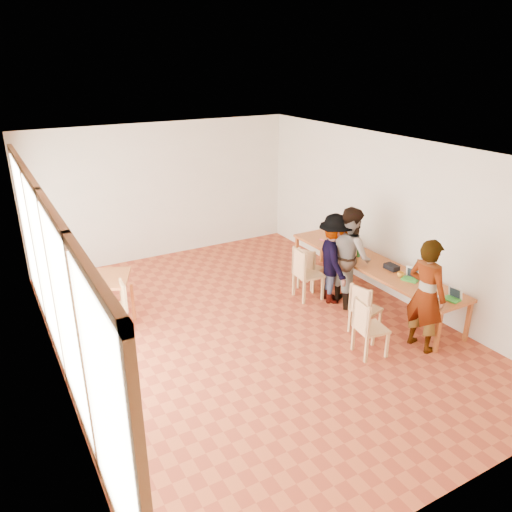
{
  "coord_description": "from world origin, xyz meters",
  "views": [
    {
      "loc": [
        -3.55,
        -6.44,
        4.28
      ],
      "look_at": [
        0.36,
        0.47,
        1.1
      ],
      "focal_mm": 35.0,
      "sensor_mm": 36.0,
      "label": 1
    }
  ],
  "objects": [
    {
      "name": "laptop_mid",
      "position": [
        2.57,
        -1.01,
        0.81
      ],
      "size": [
        0.3,
        0.31,
        0.22
      ],
      "rotation": [
        0.0,
        0.0,
        0.36
      ],
      "color": "green",
      "rests_on": "communal_table"
    },
    {
      "name": "laptop_far",
      "position": [
        2.66,
        0.81,
        0.8
      ],
      "size": [
        0.26,
        0.27,
        0.19
      ],
      "rotation": [
        0.0,
        0.0,
        -0.37
      ],
      "color": "green",
      "rests_on": "communal_table"
    },
    {
      "name": "person_far",
      "position": [
        1.85,
        0.19,
        0.85
      ],
      "size": [
        0.99,
        1.25,
        1.69
      ],
      "primitive_type": "imported",
      "rotation": [
        0.0,
        0.0,
        1.19
      ],
      "color": "gray",
      "rests_on": "ground"
    },
    {
      "name": "chair_spare",
      "position": [
        -1.9,
        1.09,
        0.52
      ],
      "size": [
        0.42,
        0.42,
        0.45
      ],
      "rotation": [
        0.0,
        0.0,
        3.07
      ],
      "color": "tan",
      "rests_on": "ground"
    },
    {
      "name": "chair_empty",
      "position": [
        1.74,
        0.82,
        0.53
      ],
      "size": [
        0.52,
        0.52,
        0.46
      ],
      "rotation": [
        0.0,
        0.0,
        0.39
      ],
      "color": "tan",
      "rests_on": "ground"
    },
    {
      "name": "wall_right",
      "position": [
        3.0,
        0.0,
        1.5
      ],
      "size": [
        0.1,
        8.0,
        3.0
      ],
      "primitive_type": "cube",
      "color": "beige",
      "rests_on": "ground"
    },
    {
      "name": "communal_table",
      "position": [
        2.5,
        -0.08,
        0.7
      ],
      "size": [
        0.8,
        4.0,
        0.75
      ],
      "color": "#AF5A26",
      "rests_on": "ground"
    },
    {
      "name": "side_table",
      "position": [
        -2.01,
        1.67,
        0.67
      ],
      "size": [
        0.9,
        0.9,
        0.75
      ],
      "rotation": [
        0.0,
        0.0,
        -0.39
      ],
      "color": "#AF5A26",
      "rests_on": "ground"
    },
    {
      "name": "person_near",
      "position": [
        2.06,
        -1.78,
        0.91
      ],
      "size": [
        0.5,
        0.7,
        1.81
      ],
      "primitive_type": "imported",
      "rotation": [
        0.0,
        0.0,
        1.67
      ],
      "color": "gray",
      "rests_on": "ground"
    },
    {
      "name": "yellow_mug",
      "position": [
        2.48,
        -0.85,
        0.8
      ],
      "size": [
        0.13,
        0.13,
        0.09
      ],
      "primitive_type": "imported",
      "rotation": [
        0.0,
        0.0,
        0.14
      ],
      "color": "orange",
      "rests_on": "communal_table"
    },
    {
      "name": "green_bottle",
      "position": [
        2.47,
        0.24,
        0.89
      ],
      "size": [
        0.07,
        0.07,
        0.28
      ],
      "primitive_type": "cylinder",
      "color": "#1E6C2D",
      "rests_on": "communal_table"
    },
    {
      "name": "condiment_cup",
      "position": [
        2.37,
        -1.79,
        0.78
      ],
      "size": [
        0.08,
        0.08,
        0.06
      ],
      "primitive_type": "cylinder",
      "color": "white",
      "rests_on": "communal_table"
    },
    {
      "name": "wall_front",
      "position": [
        0.0,
        -4.0,
        1.5
      ],
      "size": [
        6.0,
        0.1,
        3.0
      ],
      "primitive_type": "cube",
      "color": "beige",
      "rests_on": "ground"
    },
    {
      "name": "ceiling",
      "position": [
        0.0,
        0.0,
        3.02
      ],
      "size": [
        6.0,
        8.0,
        0.04
      ],
      "primitive_type": "cube",
      "color": "white",
      "rests_on": "wall_back"
    },
    {
      "name": "pink_phone",
      "position": [
        2.41,
        1.32,
        0.76
      ],
      "size": [
        0.05,
        0.1,
        0.01
      ],
      "primitive_type": "cube",
      "color": "#F54D75",
      "rests_on": "communal_table"
    },
    {
      "name": "clear_glass",
      "position": [
        2.5,
        0.69,
        0.8
      ],
      "size": [
        0.07,
        0.07,
        0.09
      ],
      "primitive_type": "cylinder",
      "color": "silver",
      "rests_on": "communal_table"
    },
    {
      "name": "window_wall",
      "position": [
        -2.96,
        0.0,
        1.5
      ],
      "size": [
        0.1,
        8.0,
        3.0
      ],
      "primitive_type": "cube",
      "color": "white",
      "rests_on": "ground"
    },
    {
      "name": "laptop_near",
      "position": [
        2.58,
        -1.88,
        0.81
      ],
      "size": [
        0.24,
        0.27,
        0.2
      ],
      "rotation": [
        0.0,
        0.0,
        0.14
      ],
      "color": "green",
      "rests_on": "communal_table"
    },
    {
      "name": "ground",
      "position": [
        0.0,
        0.0,
        0.0
      ],
      "size": [
        8.0,
        8.0,
        0.0
      ],
      "primitive_type": "plane",
      "color": "#B04E2A",
      "rests_on": "ground"
    },
    {
      "name": "black_pouch",
      "position": [
        2.58,
        -0.52,
        0.8
      ],
      "size": [
        0.16,
        0.26,
        0.09
      ],
      "primitive_type": "cube",
      "color": "black",
      "rests_on": "communal_table"
    },
    {
      "name": "person_mid",
      "position": [
        2.07,
        0.03,
        0.92
      ],
      "size": [
        0.85,
        1.01,
        1.83
      ],
      "primitive_type": "imported",
      "rotation": [
        0.0,
        0.0,
        1.38
      ],
      "color": "gray",
      "rests_on": "ground"
    },
    {
      "name": "chair_mid",
      "position": [
        1.52,
        -1.02,
        0.54
      ],
      "size": [
        0.51,
        0.51,
        0.47
      ],
      "rotation": [
        0.0,
        0.0,
        0.26
      ],
      "color": "tan",
      "rests_on": "ground"
    },
    {
      "name": "wall_back",
      "position": [
        0.0,
        4.0,
        1.5
      ],
      "size": [
        6.0,
        0.1,
        3.0
      ],
      "primitive_type": "cube",
      "color": "beige",
      "rests_on": "ground"
    },
    {
      "name": "chair_far",
      "position": [
        1.42,
        0.53,
        0.61
      ],
      "size": [
        0.51,
        0.51,
        0.53
      ],
      "rotation": [
        0.0,
        0.0,
        -0.09
      ],
      "color": "tan",
      "rests_on": "ground"
    },
    {
      "name": "chair_near",
      "position": [
        1.14,
        -1.53,
        0.57
      ],
      "size": [
        0.49,
        0.49,
        0.49
      ],
      "rotation": [
        0.0,
        0.0,
        -0.15
      ],
      "color": "tan",
      "rests_on": "ground"
    }
  ]
}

